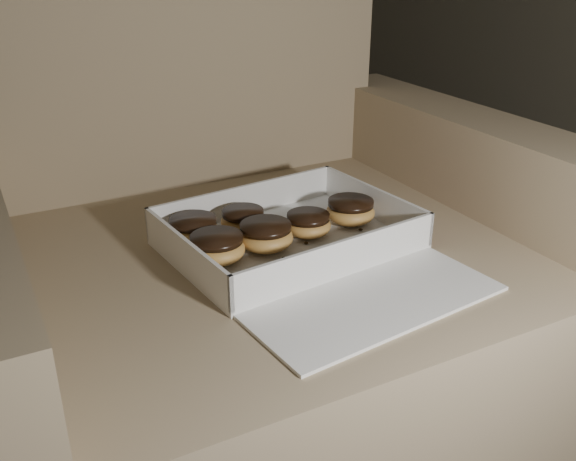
# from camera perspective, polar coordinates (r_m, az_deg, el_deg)

# --- Properties ---
(floor) EXTENTS (4.50, 4.50, 0.00)m
(floor) POSITION_cam_1_polar(r_m,az_deg,el_deg) (1.45, -17.24, -15.59)
(floor) COLOR black
(floor) RESTS_ON ground
(armchair) EXTENTS (1.00, 0.84, 1.04)m
(armchair) POSITION_cam_1_polar(r_m,az_deg,el_deg) (1.15, -3.57, -6.01)
(armchair) COLOR #957D5F
(armchair) RESTS_ON floor
(bakery_box) EXTENTS (0.40, 0.46, 0.06)m
(bakery_box) POSITION_cam_1_polar(r_m,az_deg,el_deg) (0.99, 1.39, -1.53)
(bakery_box) COLOR white
(bakery_box) RESTS_ON armchair
(donut_a) EXTENTS (0.08, 0.08, 0.04)m
(donut_a) POSITION_cam_1_polar(r_m,az_deg,el_deg) (1.02, -8.42, 0.11)
(donut_a) COLOR #BF8942
(donut_a) RESTS_ON bakery_box
(donut_b) EXTENTS (0.08, 0.08, 0.04)m
(donut_b) POSITION_cam_1_polar(r_m,az_deg,el_deg) (0.95, -6.35, -1.53)
(donut_b) COLOR #BF8942
(donut_b) RESTS_ON bakery_box
(donut_c) EXTENTS (0.08, 0.08, 0.04)m
(donut_c) POSITION_cam_1_polar(r_m,az_deg,el_deg) (0.98, -1.99, -0.45)
(donut_c) COLOR #BF8942
(donut_c) RESTS_ON bakery_box
(donut_d) EXTENTS (0.07, 0.07, 0.04)m
(donut_d) POSITION_cam_1_polar(r_m,az_deg,el_deg) (1.03, 1.80, 0.59)
(donut_d) COLOR #BF8942
(donut_d) RESTS_ON bakery_box
(donut_e) EXTENTS (0.08, 0.08, 0.04)m
(donut_e) POSITION_cam_1_polar(r_m,az_deg,el_deg) (1.08, 5.57, 1.76)
(donut_e) COLOR #BF8942
(donut_e) RESTS_ON bakery_box
(donut_f) EXTENTS (0.07, 0.07, 0.04)m
(donut_f) POSITION_cam_1_polar(r_m,az_deg,el_deg) (1.05, -4.02, 0.97)
(donut_f) COLOR #BF8942
(donut_f) RESTS_ON bakery_box
(crumb_a) EXTENTS (0.01, 0.01, 0.00)m
(crumb_a) POSITION_cam_1_polar(r_m,az_deg,el_deg) (1.01, 1.62, -1.11)
(crumb_a) COLOR black
(crumb_a) RESTS_ON bakery_box
(crumb_b) EXTENTS (0.01, 0.01, 0.00)m
(crumb_b) POSITION_cam_1_polar(r_m,az_deg,el_deg) (0.88, -5.59, -5.21)
(crumb_b) COLOR black
(crumb_b) RESTS_ON bakery_box
(crumb_c) EXTENTS (0.01, 0.01, 0.00)m
(crumb_c) POSITION_cam_1_polar(r_m,az_deg,el_deg) (1.06, 6.46, 0.09)
(crumb_c) COLOR black
(crumb_c) RESTS_ON bakery_box
(crumb_d) EXTENTS (0.01, 0.01, 0.00)m
(crumb_d) POSITION_cam_1_polar(r_m,az_deg,el_deg) (0.96, -0.39, -2.49)
(crumb_d) COLOR black
(crumb_d) RESTS_ON bakery_box
(crumb_e) EXTENTS (0.01, 0.01, 0.00)m
(crumb_e) POSITION_cam_1_polar(r_m,az_deg,el_deg) (0.88, -4.88, -5.30)
(crumb_e) COLOR black
(crumb_e) RESTS_ON bakery_box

